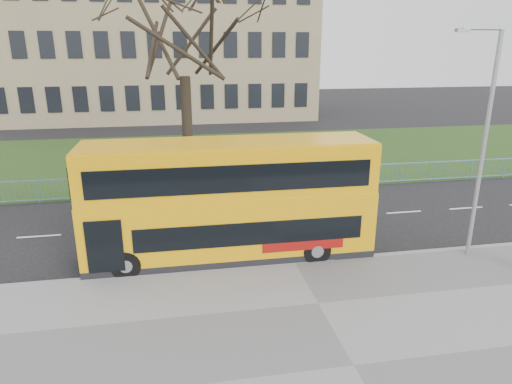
% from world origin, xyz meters
% --- Properties ---
extents(ground, '(120.00, 120.00, 0.00)m').
position_xyz_m(ground, '(0.00, 0.00, 0.00)').
color(ground, black).
rests_on(ground, ground).
extents(pavement, '(80.00, 10.50, 0.12)m').
position_xyz_m(pavement, '(0.00, -6.75, 0.06)').
color(pavement, slate).
rests_on(pavement, ground).
extents(kerb, '(80.00, 0.20, 0.14)m').
position_xyz_m(kerb, '(0.00, -1.55, 0.07)').
color(kerb, gray).
rests_on(kerb, ground).
extents(grass_verge, '(80.00, 15.40, 0.08)m').
position_xyz_m(grass_verge, '(0.00, 14.30, 0.04)').
color(grass_verge, '#243D16').
rests_on(grass_verge, ground).
extents(guard_railing, '(40.00, 0.12, 1.10)m').
position_xyz_m(guard_railing, '(0.00, 6.60, 0.55)').
color(guard_railing, '#6894B9').
rests_on(guard_railing, ground).
extents(bare_tree, '(8.90, 8.90, 12.71)m').
position_xyz_m(bare_tree, '(-3.00, 10.00, 6.44)').
color(bare_tree, black).
rests_on(bare_tree, grass_verge).
extents(civic_building, '(30.00, 15.00, 14.00)m').
position_xyz_m(civic_building, '(-5.00, 35.00, 7.00)').
color(civic_building, '#8D795A').
rests_on(civic_building, ground).
extents(yellow_bus, '(9.48, 2.33, 3.97)m').
position_xyz_m(yellow_bus, '(-2.00, -0.51, 2.13)').
color(yellow_bus, '#EDA309').
rests_on(yellow_bus, ground).
extents(street_lamp, '(1.55, 0.16, 7.34)m').
position_xyz_m(street_lamp, '(5.91, -2.00, 4.14)').
color(street_lamp, '#909398').
rests_on(street_lamp, pavement).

